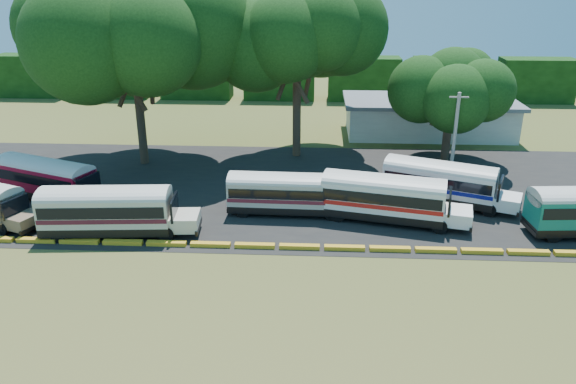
{
  "coord_description": "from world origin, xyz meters",
  "views": [
    {
      "loc": [
        5.52,
        -32.45,
        17.35
      ],
      "look_at": [
        3.46,
        6.0,
        2.09
      ],
      "focal_mm": 35.0,
      "sensor_mm": 36.0,
      "label": 1
    }
  ],
  "objects_px": {
    "bus_cream_west": "(110,208)",
    "bus_white_red": "(386,196)",
    "tree_west": "(132,33)",
    "bus_red": "(48,177)"
  },
  "relations": [
    {
      "from": "bus_white_red",
      "to": "tree_west",
      "type": "xyz_separation_m",
      "value": [
        -21.74,
        12.31,
        10.1
      ]
    },
    {
      "from": "bus_white_red",
      "to": "tree_west",
      "type": "relative_size",
      "value": 0.64
    },
    {
      "from": "bus_cream_west",
      "to": "bus_white_red",
      "type": "relative_size",
      "value": 0.99
    },
    {
      "from": "bus_white_red",
      "to": "tree_west",
      "type": "height_order",
      "value": "tree_west"
    },
    {
      "from": "bus_cream_west",
      "to": "tree_west",
      "type": "height_order",
      "value": "tree_west"
    },
    {
      "from": "bus_red",
      "to": "tree_west",
      "type": "height_order",
      "value": "tree_west"
    },
    {
      "from": "tree_west",
      "to": "bus_cream_west",
      "type": "bearing_deg",
      "value": -81.55
    },
    {
      "from": "bus_cream_west",
      "to": "bus_white_red",
      "type": "distance_m",
      "value": 19.7
    },
    {
      "from": "bus_cream_west",
      "to": "bus_white_red",
      "type": "bearing_deg",
      "value": 5.46
    },
    {
      "from": "bus_red",
      "to": "tree_west",
      "type": "bearing_deg",
      "value": 84.59
    }
  ]
}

